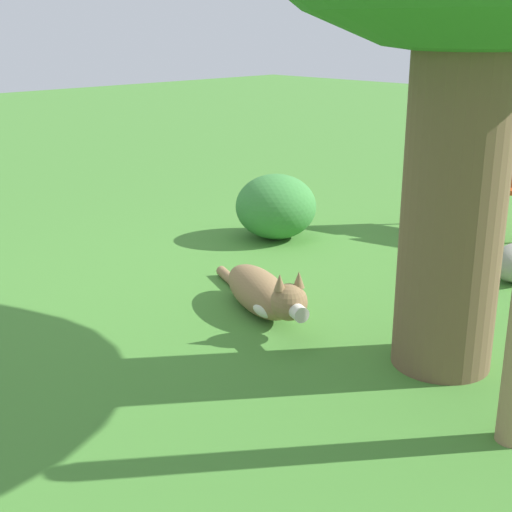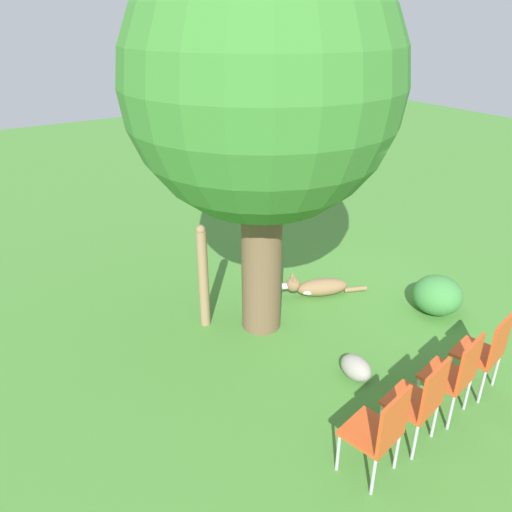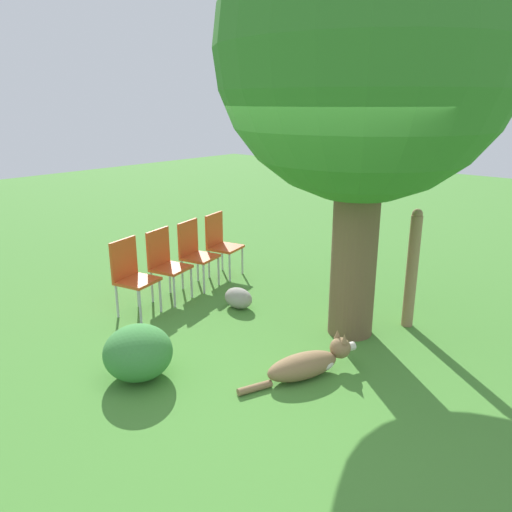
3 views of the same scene
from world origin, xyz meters
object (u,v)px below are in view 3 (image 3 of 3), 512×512
(oak_tree, at_px, (366,53))
(fence_post, at_px, (412,268))
(dog, at_px, (310,363))
(red_chair_0, at_px, (131,273))
(red_chair_1, at_px, (165,260))
(red_chair_2, at_px, (195,250))
(red_chair_3, at_px, (220,241))

(oak_tree, relative_size, fence_post, 3.22)
(dog, height_order, fence_post, fence_post)
(dog, xyz_separation_m, fence_post, (0.22, 1.70, 0.58))
(oak_tree, distance_m, red_chair_0, 3.62)
(dog, xyz_separation_m, red_chair_1, (-2.59, 0.38, 0.40))
(red_chair_0, bearing_deg, oak_tree, 16.23)
(red_chair_2, distance_m, red_chair_3, 0.59)
(oak_tree, relative_size, red_chair_2, 4.79)
(fence_post, distance_m, red_chair_3, 2.95)
(red_chair_2, bearing_deg, oak_tree, -9.89)
(red_chair_0, height_order, red_chair_2, same)
(dog, bearing_deg, red_chair_3, 82.38)
(fence_post, height_order, red_chair_3, fence_post)
(red_chair_1, bearing_deg, oak_tree, 3.69)
(oak_tree, height_order, red_chair_3, oak_tree)
(red_chair_0, relative_size, red_chair_3, 1.00)
(red_chair_2, bearing_deg, fence_post, 1.38)
(red_chair_0, bearing_deg, red_chair_2, 83.57)
(oak_tree, xyz_separation_m, red_chair_3, (-2.52, 0.45, -2.45))
(dog, height_order, red_chair_0, red_chair_0)
(fence_post, xyz_separation_m, red_chair_2, (-2.87, -0.73, -0.17))
(red_chair_0, xyz_separation_m, red_chair_1, (-0.07, 0.58, 0.00))
(dog, xyz_separation_m, red_chair_2, (-2.65, 0.96, 0.40))
(red_chair_1, xyz_separation_m, red_chair_2, (-0.07, 0.58, 0.00))
(red_chair_1, bearing_deg, red_chair_2, 83.57)
(fence_post, relative_size, red_chair_1, 1.49)
(fence_post, xyz_separation_m, red_chair_0, (-2.74, -1.90, -0.17))
(fence_post, relative_size, red_chair_0, 1.49)
(red_chair_0, relative_size, red_chair_1, 1.00)
(fence_post, xyz_separation_m, red_chair_3, (-2.94, -0.15, -0.17))
(fence_post, height_order, red_chair_1, fence_post)
(red_chair_2, bearing_deg, red_chair_0, -96.43)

